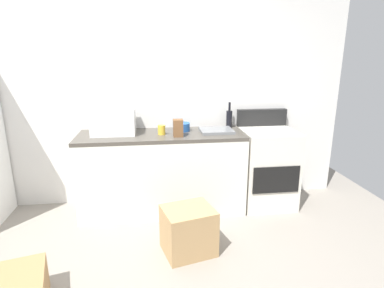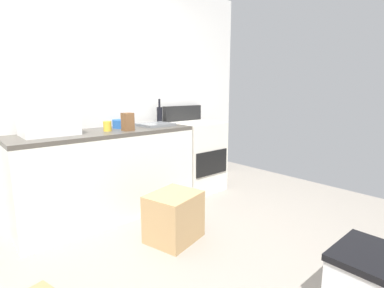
{
  "view_description": "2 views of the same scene",
  "coord_description": "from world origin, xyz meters",
  "views": [
    {
      "loc": [
        0.21,
        -2.13,
        1.71
      ],
      "look_at": [
        0.58,
        0.77,
        0.89
      ],
      "focal_mm": 29.36,
      "sensor_mm": 36.0,
      "label": 1
    },
    {
      "loc": [
        -0.94,
        -1.53,
        1.3
      ],
      "look_at": [
        0.89,
        0.55,
        0.78
      ],
      "focal_mm": 26.81,
      "sensor_mm": 36.0,
      "label": 2
    }
  ],
  "objects": [
    {
      "name": "stove_oven",
      "position": [
        1.52,
        1.21,
        0.47
      ],
      "size": [
        0.6,
        0.61,
        1.1
      ],
      "color": "silver",
      "rests_on": "ground_plane"
    },
    {
      "name": "wine_bottle",
      "position": [
        1.1,
        1.4,
        1.01
      ],
      "size": [
        0.07,
        0.07,
        0.3
      ],
      "color": "black",
      "rests_on": "kitchen_counter"
    },
    {
      "name": "wall_back",
      "position": [
        0.0,
        1.55,
        1.3
      ],
      "size": [
        5.0,
        0.1,
        2.6
      ],
      "primitive_type": "cube",
      "color": "silver",
      "rests_on": "ground_plane"
    },
    {
      "name": "cardboard_box_large",
      "position": [
        0.49,
        0.34,
        0.21
      ],
      "size": [
        0.51,
        0.47,
        0.42
      ],
      "primitive_type": "cube",
      "rotation": [
        0.0,
        0.0,
        0.25
      ],
      "color": "tan",
      "rests_on": "ground_plane"
    },
    {
      "name": "ground_plane",
      "position": [
        0.0,
        0.0,
        0.0
      ],
      "size": [
        6.0,
        6.0,
        0.0
      ],
      "primitive_type": "plane",
      "color": "gray"
    },
    {
      "name": "mixing_bowl",
      "position": [
        0.53,
        1.31,
        0.95
      ],
      "size": [
        0.19,
        0.19,
        0.09
      ],
      "primitive_type": "cylinder",
      "color": "#2659A5",
      "rests_on": "kitchen_counter"
    },
    {
      "name": "kitchen_counter",
      "position": [
        0.3,
        1.2,
        0.45
      ],
      "size": [
        1.8,
        0.6,
        0.9
      ],
      "color": "silver",
      "rests_on": "ground_plane"
    },
    {
      "name": "storage_bin",
      "position": [
        0.83,
        -1.08,
        0.19
      ],
      "size": [
        0.46,
        0.36,
        0.38
      ],
      "color": "silver",
      "rests_on": "ground_plane"
    },
    {
      "name": "microwave",
      "position": [
        -0.21,
        1.26,
        1.04
      ],
      "size": [
        0.46,
        0.34,
        0.27
      ],
      "primitive_type": "cube",
      "color": "white",
      "rests_on": "kitchen_counter"
    },
    {
      "name": "coffee_mug",
      "position": [
        0.3,
        1.16,
        0.95
      ],
      "size": [
        0.08,
        0.08,
        0.1
      ],
      "primitive_type": "cylinder",
      "color": "gold",
      "rests_on": "kitchen_counter"
    },
    {
      "name": "sink_basin",
      "position": [
        0.91,
        1.21,
        0.92
      ],
      "size": [
        0.36,
        0.32,
        0.03
      ],
      "primitive_type": "cube",
      "color": "slate",
      "rests_on": "kitchen_counter"
    },
    {
      "name": "knife_block",
      "position": [
        0.47,
        1.06,
        0.99
      ],
      "size": [
        0.1,
        0.1,
        0.18
      ],
      "primitive_type": "cube",
      "color": "brown",
      "rests_on": "kitchen_counter"
    }
  ]
}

